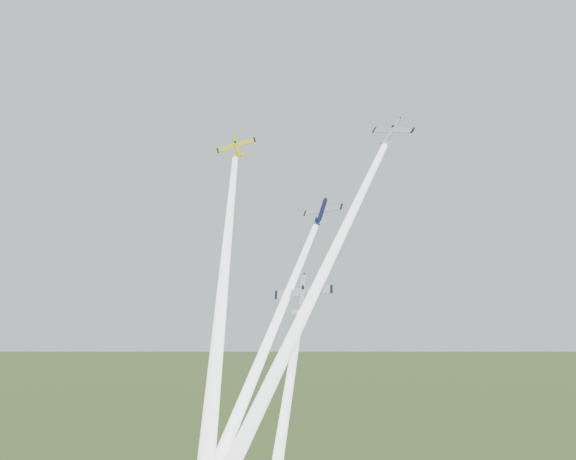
{
  "coord_description": "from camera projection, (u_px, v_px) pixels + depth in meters",
  "views": [
    {
      "loc": [
        28.21,
        -110.39,
        82.72
      ],
      "look_at": [
        0.0,
        -6.0,
        92.0
      ],
      "focal_mm": 45.0,
      "sensor_mm": 36.0,
      "label": 1
    }
  ],
  "objects": [
    {
      "name": "plane_yellow",
      "position": [
        236.0,
        146.0,
        120.49
      ],
      "size": [
        8.76,
        6.13,
        7.57
      ],
      "primitive_type": null,
      "rotation": [
        0.89,
        -0.29,
        0.24
      ],
      "color": "yellow"
    },
    {
      "name": "plane_silver_low",
      "position": [
        303.0,
        294.0,
        103.75
      ],
      "size": [
        9.51,
        6.78,
        8.32
      ],
      "primitive_type": null,
      "rotation": [
        0.89,
        -0.1,
        0.05
      ],
      "color": "#B5BEC4"
    },
    {
      "name": "plane_navy",
      "position": [
        322.0,
        212.0,
        115.17
      ],
      "size": [
        7.58,
        7.04,
        6.82
      ],
      "primitive_type": null,
      "rotation": [
        0.89,
        -0.11,
        -0.28
      ],
      "color": "#0C1436"
    },
    {
      "name": "plane_silver_right",
      "position": [
        391.0,
        131.0,
        110.36
      ],
      "size": [
        9.32,
        7.44,
        7.28
      ],
      "primitive_type": null,
      "rotation": [
        0.89,
        0.16,
        -0.42
      ],
      "color": "#B3BCC2"
    },
    {
      "name": "smoke_trail_silver_right",
      "position": [
        290.0,
        342.0,
        88.69
      ],
      "size": [
        21.16,
        43.87,
        57.71
      ],
      "primitive_type": null,
      "rotation": [
        -0.68,
        0.0,
        -0.42
      ],
      "color": "white"
    },
    {
      "name": "smoke_trail_yellow",
      "position": [
        221.0,
        308.0,
        97.08
      ],
      "size": [
        11.91,
        39.54,
        49.22
      ],
      "primitive_type": null,
      "rotation": [
        -0.68,
        0.0,
        0.24
      ],
      "color": "white"
    },
    {
      "name": "smoke_trail_navy",
      "position": [
        241.0,
        407.0,
        93.75
      ],
      "size": [
        13.84,
        41.37,
        51.96
      ],
      "primitive_type": null,
      "rotation": [
        -0.68,
        0.0,
        -0.28
      ],
      "color": "white"
    }
  ]
}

